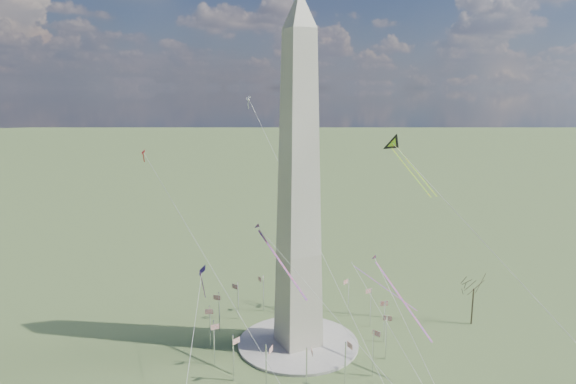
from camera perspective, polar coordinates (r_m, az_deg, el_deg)
name	(u,v)px	position (r m, az deg, el deg)	size (l,w,h in m)	color
ground	(298,344)	(160.18, 1.13, -16.56)	(2000.00, 2000.00, 0.00)	#4A6331
plaza	(298,343)	(159.99, 1.13, -16.43)	(36.00, 36.00, 0.80)	#B0AAA1
washington_monument	(299,187)	(144.01, 1.20, 0.53)	(15.56, 15.56, 100.00)	#BFB1A0
flagpole_ring	(298,322)	(156.89, 1.14, -14.21)	(54.40, 54.40, 13.00)	white
tree_near	(474,286)	(177.30, 19.96, -9.81)	(10.43, 10.43, 18.25)	#403727
kite_delta_black	(395,146)	(170.70, 11.81, 4.98)	(8.06, 21.54, 17.83)	black
kite_diamond_purple	(202,274)	(151.38, -9.50, -8.92)	(2.36, 3.52, 10.44)	navy
kite_streamer_left	(392,284)	(148.20, 11.50, -10.02)	(3.04, 24.67, 16.93)	#FF3C28
kite_streamer_mid	(273,251)	(140.73, -1.65, -6.54)	(5.78, 22.74, 15.75)	#FF3C28
kite_streamer_right	(374,279)	(175.81, 9.54, -9.56)	(17.51, 16.45, 15.58)	#FF3C28
kite_small_red	(143,153)	(164.65, -15.77, 4.14)	(1.07, 1.72, 3.91)	red
kite_small_white	(248,99)	(185.83, -4.45, 10.24)	(1.13, 1.91, 4.55)	white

